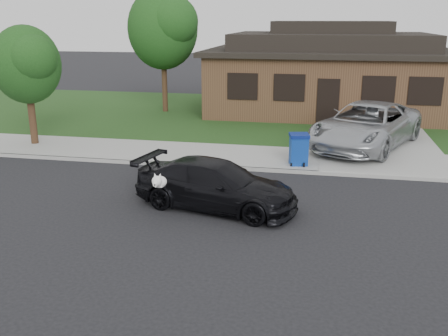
# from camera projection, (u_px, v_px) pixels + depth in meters

# --- Properties ---
(ground) EXTENTS (120.00, 120.00, 0.00)m
(ground) POSITION_uv_depth(u_px,v_px,m) (179.00, 204.00, 13.79)
(ground) COLOR black
(ground) RESTS_ON ground
(sidewalk) EXTENTS (60.00, 3.00, 0.12)m
(sidewalk) POSITION_uv_depth(u_px,v_px,m) (217.00, 155.00, 18.47)
(sidewalk) COLOR gray
(sidewalk) RESTS_ON ground
(curb) EXTENTS (60.00, 0.12, 0.12)m
(curb) POSITION_uv_depth(u_px,v_px,m) (207.00, 167.00, 17.06)
(curb) COLOR gray
(curb) RESTS_ON ground
(lawn) EXTENTS (60.00, 13.00, 0.13)m
(lawn) POSITION_uv_depth(u_px,v_px,m) (248.00, 115.00, 25.98)
(lawn) COLOR #193814
(lawn) RESTS_ON ground
(driveway) EXTENTS (4.50, 13.00, 0.14)m
(driveway) POSITION_uv_depth(u_px,v_px,m) (372.00, 133.00, 22.06)
(driveway) COLOR gray
(driveway) RESTS_ON ground
(sedan) EXTENTS (4.75, 2.76, 1.29)m
(sedan) POSITION_uv_depth(u_px,v_px,m) (216.00, 185.00, 13.38)
(sedan) COLOR black
(sedan) RESTS_ON ground
(minivan) EXTENTS (5.04, 6.68, 1.69)m
(minivan) POSITION_uv_depth(u_px,v_px,m) (366.00, 125.00, 19.15)
(minivan) COLOR #ADB0B5
(minivan) RESTS_ON driveway
(recycling_bin) EXTENTS (0.75, 0.75, 1.06)m
(recycling_bin) POSITION_uv_depth(u_px,v_px,m) (299.00, 149.00, 16.97)
(recycling_bin) COLOR navy
(recycling_bin) RESTS_ON sidewalk
(house) EXTENTS (12.60, 8.60, 4.65)m
(house) POSITION_uv_depth(u_px,v_px,m) (329.00, 73.00, 26.52)
(house) COLOR #422B1C
(house) RESTS_ON ground
(tree_0) EXTENTS (3.78, 3.60, 6.34)m
(tree_0) POSITION_uv_depth(u_px,v_px,m) (165.00, 27.00, 25.39)
(tree_0) COLOR #332114
(tree_0) RESTS_ON ground
(tree_2) EXTENTS (2.73, 2.60, 4.59)m
(tree_2) POSITION_uv_depth(u_px,v_px,m) (28.00, 64.00, 19.01)
(tree_2) COLOR #332114
(tree_2) RESTS_ON ground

